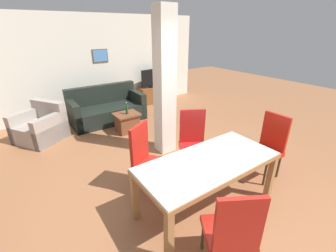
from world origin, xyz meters
TOP-DOWN VIEW (x-y plane):
  - ground_plane at (0.00, 0.00)m, footprint 18.00×18.00m
  - back_wall at (0.00, 4.84)m, footprint 7.20×0.09m
  - divider_pillar at (0.45, 1.68)m, footprint 0.33×0.30m
  - dining_table at (0.00, 0.00)m, footprint 1.89×0.86m
  - dining_chair_far_left at (-0.47, 0.80)m, footprint 0.63×0.63m
  - dining_chair_head_right at (1.37, 0.00)m, footprint 0.46×0.46m
  - dining_chair_near_left at (-0.47, -0.81)m, footprint 0.63×0.63m
  - dining_chair_far_right at (0.47, 0.84)m, footprint 0.63×0.63m
  - sofa at (0.06, 3.89)m, footprint 1.89×0.92m
  - armchair at (-1.56, 3.64)m, footprint 1.19×1.20m
  - coffee_table at (0.20, 2.94)m, footprint 0.57×0.49m
  - bottle at (0.20, 2.91)m, footprint 0.06×0.06m
  - tv_stand at (1.94, 4.56)m, footprint 1.00×0.40m
  - tv_screen at (1.94, 4.56)m, footprint 0.90×0.24m

SIDE VIEW (x-z plane):
  - ground_plane at x=0.00m, z-range 0.00..0.00m
  - coffee_table at x=0.20m, z-range 0.01..0.47m
  - tv_stand at x=1.94m, z-range 0.00..0.54m
  - armchair at x=-1.56m, z-range -0.12..0.70m
  - sofa at x=0.06m, z-range -0.15..0.76m
  - bottle at x=0.20m, z-range 0.43..0.71m
  - dining_chair_far_left at x=-0.47m, z-range 0.03..1.11m
  - dining_chair_head_right at x=1.37m, z-range 0.03..1.11m
  - dining_chair_near_left at x=-0.47m, z-range 0.03..1.11m
  - dining_chair_far_right at x=0.47m, z-range 0.03..1.11m
  - dining_table at x=0.00m, z-range 0.23..1.00m
  - tv_screen at x=1.94m, z-range 0.53..1.11m
  - divider_pillar at x=0.45m, z-range 0.00..2.70m
  - back_wall at x=0.00m, z-range 0.00..2.70m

